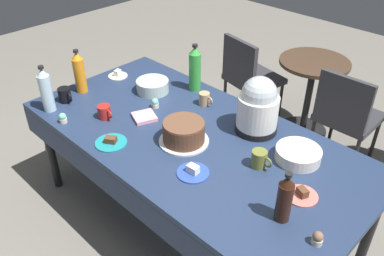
{
  "coord_description": "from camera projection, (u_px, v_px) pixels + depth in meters",
  "views": [
    {
      "loc": [
        1.41,
        -1.44,
        2.17
      ],
      "look_at": [
        0.0,
        0.0,
        0.8
      ],
      "focal_mm": 37.73,
      "sensor_mm": 36.0,
      "label": 1
    }
  ],
  "objects": [
    {
      "name": "dessert_plate_teal",
      "position": [
        111.0,
        142.0,
        2.39
      ],
      "size": [
        0.19,
        0.19,
        0.04
      ],
      "color": "teal",
      "rests_on": "potluck_table"
    },
    {
      "name": "cupcake_mint",
      "position": [
        63.0,
        118.0,
        2.57
      ],
      "size": [
        0.05,
        0.05,
        0.07
      ],
      "color": "beige",
      "rests_on": "potluck_table"
    },
    {
      "name": "cupcake_cocoa",
      "position": [
        155.0,
        103.0,
        2.72
      ],
      "size": [
        0.05,
        0.05,
        0.07
      ],
      "color": "beige",
      "rests_on": "potluck_table"
    },
    {
      "name": "coffee_mug_olive",
      "position": [
        259.0,
        159.0,
        2.19
      ],
      "size": [
        0.13,
        0.09,
        0.1
      ],
      "color": "olive",
      "rests_on": "potluck_table"
    },
    {
      "name": "cupcake_lemon",
      "position": [
        318.0,
        238.0,
        1.76
      ],
      "size": [
        0.05,
        0.05,
        0.07
      ],
      "color": "beige",
      "rests_on": "potluck_table"
    },
    {
      "name": "dessert_plate_coral",
      "position": [
        302.0,
        194.0,
        2.02
      ],
      "size": [
        0.16,
        0.16,
        0.05
      ],
      "color": "#E07266",
      "rests_on": "potluck_table"
    },
    {
      "name": "ceramic_snack_bowl",
      "position": [
        298.0,
        154.0,
        2.25
      ],
      "size": [
        0.25,
        0.25,
        0.07
      ],
      "primitive_type": "cylinder",
      "color": "silver",
      "rests_on": "potluck_table"
    },
    {
      "name": "coffee_mug_tan",
      "position": [
        205.0,
        99.0,
        2.75
      ],
      "size": [
        0.11,
        0.07,
        0.09
      ],
      "color": "tan",
      "rests_on": "potluck_table"
    },
    {
      "name": "round_cafe_table",
      "position": [
        311.0,
        84.0,
        3.56
      ],
      "size": [
        0.6,
        0.6,
        0.72
      ],
      "color": "#473323",
      "rests_on": "ground"
    },
    {
      "name": "soda_bottle_cola",
      "position": [
        285.0,
        198.0,
        1.83
      ],
      "size": [
        0.07,
        0.07,
        0.28
      ],
      "color": "#33190F",
      "rests_on": "potluck_table"
    },
    {
      "name": "coffee_mug_red",
      "position": [
        105.0,
        112.0,
        2.6
      ],
      "size": [
        0.12,
        0.08,
        0.09
      ],
      "color": "#B2231E",
      "rests_on": "potluck_table"
    },
    {
      "name": "glass_salad_bowl",
      "position": [
        153.0,
        86.0,
        2.9
      ],
      "size": [
        0.23,
        0.23,
        0.09
      ],
      "primitive_type": "cylinder",
      "color": "#B2C6BC",
      "rests_on": "potluck_table"
    },
    {
      "name": "ground",
      "position": [
        192.0,
        220.0,
        2.89
      ],
      "size": [
        9.0,
        9.0,
        0.0
      ],
      "primitive_type": "plane",
      "color": "slate"
    },
    {
      "name": "dessert_plate_cobalt",
      "position": [
        193.0,
        172.0,
        2.16
      ],
      "size": [
        0.18,
        0.18,
        0.05
      ],
      "color": "#2D4CB2",
      "rests_on": "potluck_table"
    },
    {
      "name": "coffee_mug_black",
      "position": [
        65.0,
        95.0,
        2.78
      ],
      "size": [
        0.13,
        0.09,
        0.1
      ],
      "color": "black",
      "rests_on": "potluck_table"
    },
    {
      "name": "soda_bottle_orange_juice",
      "position": [
        79.0,
        73.0,
        2.84
      ],
      "size": [
        0.08,
        0.08,
        0.32
      ],
      "color": "orange",
      "rests_on": "potluck_table"
    },
    {
      "name": "soda_bottle_water",
      "position": [
        46.0,
        90.0,
        2.63
      ],
      "size": [
        0.08,
        0.08,
        0.32
      ],
      "color": "silver",
      "rests_on": "potluck_table"
    },
    {
      "name": "soda_bottle_lime_soda",
      "position": [
        195.0,
        69.0,
        2.86
      ],
      "size": [
        0.09,
        0.09,
        0.35
      ],
      "color": "green",
      "rests_on": "potluck_table"
    },
    {
      "name": "maroon_chair_left",
      "position": [
        249.0,
        74.0,
        3.73
      ],
      "size": [
        0.52,
        0.52,
        0.85
      ],
      "color": "#333338",
      "rests_on": "ground"
    },
    {
      "name": "frosted_layer_cake",
      "position": [
        184.0,
        133.0,
        2.37
      ],
      "size": [
        0.3,
        0.3,
        0.14
      ],
      "color": "silver",
      "rests_on": "potluck_table"
    },
    {
      "name": "paper_napkin_stack",
      "position": [
        144.0,
        117.0,
        2.62
      ],
      "size": [
        0.18,
        0.18,
        0.02
      ],
      "primitive_type": "cube",
      "rotation": [
        0.0,
        0.0,
        -0.38
      ],
      "color": "pink",
      "rests_on": "potluck_table"
    },
    {
      "name": "slow_cooker",
      "position": [
        258.0,
        106.0,
        2.41
      ],
      "size": [
        0.26,
        0.26,
        0.36
      ],
      "color": "black",
      "rests_on": "potluck_table"
    },
    {
      "name": "maroon_chair_right",
      "position": [
        346.0,
        113.0,
        3.17
      ],
      "size": [
        0.44,
        0.44,
        0.85
      ],
      "color": "#333338",
      "rests_on": "ground"
    },
    {
      "name": "potluck_table",
      "position": [
        192.0,
        143.0,
        2.5
      ],
      "size": [
        2.2,
        1.1,
        0.75
      ],
      "color": "navy",
      "rests_on": "ground"
    },
    {
      "name": "dessert_plate_cream",
      "position": [
        118.0,
        75.0,
        3.11
      ],
      "size": [
        0.15,
        0.15,
        0.05
      ],
      "color": "beige",
      "rests_on": "potluck_table"
    }
  ]
}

